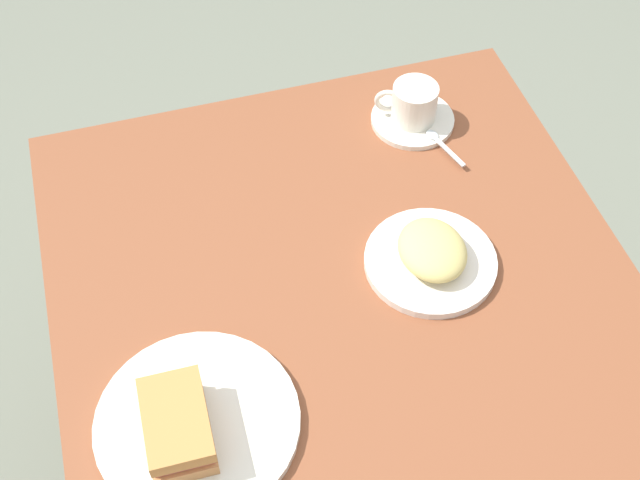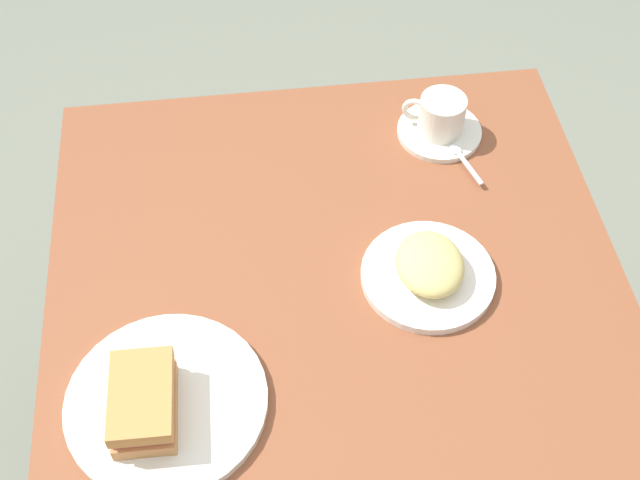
{
  "view_description": "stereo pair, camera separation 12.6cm",
  "coord_description": "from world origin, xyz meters",
  "px_view_note": "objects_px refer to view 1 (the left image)",
  "views": [
    {
      "loc": [
        0.61,
        -0.24,
        1.75
      ],
      "look_at": [
        -0.14,
        -0.02,
        0.76
      ],
      "focal_mm": 47.14,
      "sensor_mm": 36.0,
      "label": 1
    },
    {
      "loc": [
        0.64,
        -0.12,
        1.75
      ],
      "look_at": [
        -0.14,
        -0.02,
        0.76
      ],
      "focal_mm": 47.14,
      "sensor_mm": 36.0,
      "label": 2
    }
  ],
  "objects_px": {
    "dining_table": "(358,354)",
    "coffee_cup": "(413,102)",
    "coffee_saucer": "(412,119)",
    "side_plate": "(430,261)",
    "spoon": "(439,142)",
    "sandwich_front": "(177,426)",
    "sandwich_plate": "(198,422)"
  },
  "relations": [
    {
      "from": "dining_table",
      "to": "coffee_saucer",
      "type": "xyz_separation_m",
      "value": [
        -0.37,
        0.22,
        0.09
      ]
    },
    {
      "from": "sandwich_plate",
      "to": "spoon",
      "type": "bearing_deg",
      "value": 128.43
    },
    {
      "from": "sandwich_plate",
      "to": "spoon",
      "type": "xyz_separation_m",
      "value": [
        -0.39,
        0.49,
        0.01
      ]
    },
    {
      "from": "dining_table",
      "to": "sandwich_front",
      "type": "distance_m",
      "value": 0.33
    },
    {
      "from": "dining_table",
      "to": "coffee_cup",
      "type": "bearing_deg",
      "value": 149.92
    },
    {
      "from": "spoon",
      "to": "side_plate",
      "type": "height_order",
      "value": "spoon"
    },
    {
      "from": "sandwich_plate",
      "to": "sandwich_front",
      "type": "bearing_deg",
      "value": -57.07
    },
    {
      "from": "sandwich_front",
      "to": "spoon",
      "type": "bearing_deg",
      "value": 128.18
    },
    {
      "from": "spoon",
      "to": "coffee_saucer",
      "type": "bearing_deg",
      "value": -163.22
    },
    {
      "from": "dining_table",
      "to": "coffee_saucer",
      "type": "height_order",
      "value": "coffee_saucer"
    },
    {
      "from": "dining_table",
      "to": "side_plate",
      "type": "height_order",
      "value": "side_plate"
    },
    {
      "from": "sandwich_plate",
      "to": "coffee_cup",
      "type": "relative_size",
      "value": 2.61
    },
    {
      "from": "coffee_cup",
      "to": "side_plate",
      "type": "bearing_deg",
      "value": -14.92
    },
    {
      "from": "coffee_cup",
      "to": "spoon",
      "type": "relative_size",
      "value": 1.07
    },
    {
      "from": "side_plate",
      "to": "dining_table",
      "type": "bearing_deg",
      "value": -62.64
    },
    {
      "from": "sandwich_front",
      "to": "coffee_saucer",
      "type": "bearing_deg",
      "value": 133.93
    },
    {
      "from": "dining_table",
      "to": "side_plate",
      "type": "distance_m",
      "value": 0.18
    },
    {
      "from": "sandwich_plate",
      "to": "coffee_cup",
      "type": "distance_m",
      "value": 0.66
    },
    {
      "from": "side_plate",
      "to": "spoon",
      "type": "bearing_deg",
      "value": 155.72
    },
    {
      "from": "side_plate",
      "to": "sandwich_plate",
      "type": "bearing_deg",
      "value": -67.43
    },
    {
      "from": "dining_table",
      "to": "coffee_cup",
      "type": "distance_m",
      "value": 0.45
    },
    {
      "from": "spoon",
      "to": "dining_table",
      "type": "bearing_deg",
      "value": -38.52
    },
    {
      "from": "coffee_saucer",
      "to": "coffee_cup",
      "type": "height_order",
      "value": "coffee_cup"
    },
    {
      "from": "dining_table",
      "to": "sandwich_plate",
      "type": "distance_m",
      "value": 0.29
    },
    {
      "from": "sandwich_plate",
      "to": "dining_table",
      "type": "bearing_deg",
      "value": 109.9
    },
    {
      "from": "dining_table",
      "to": "spoon",
      "type": "height_order",
      "value": "spoon"
    },
    {
      "from": "sandwich_plate",
      "to": "sandwich_front",
      "type": "relative_size",
      "value": 2.1
    },
    {
      "from": "dining_table",
      "to": "coffee_cup",
      "type": "height_order",
      "value": "coffee_cup"
    },
    {
      "from": "sandwich_front",
      "to": "coffee_cup",
      "type": "relative_size",
      "value": 1.25
    },
    {
      "from": "coffee_cup",
      "to": "side_plate",
      "type": "height_order",
      "value": "coffee_cup"
    },
    {
      "from": "sandwich_front",
      "to": "side_plate",
      "type": "bearing_deg",
      "value": 113.24
    },
    {
      "from": "spoon",
      "to": "side_plate",
      "type": "xyz_separation_m",
      "value": [
        0.23,
        -0.1,
        -0.01
      ]
    }
  ]
}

